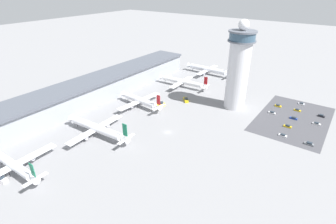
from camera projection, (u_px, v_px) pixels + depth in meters
name	position (u px, v px, depth m)	size (l,w,h in m)	color
ground_plane	(168.00, 132.00, 150.81)	(1000.00, 1000.00, 0.00)	gray
terminal_building	(87.00, 92.00, 183.79)	(202.69, 25.00, 15.84)	#9399A3
control_tower	(238.00, 68.00, 168.62)	(17.39, 17.39, 57.72)	silver
parking_lot_surface	(293.00, 119.00, 165.28)	(64.00, 40.00, 0.01)	#424247
airplane_gate_bravo	(14.00, 166.00, 116.56)	(41.59, 35.71, 12.69)	silver
airplane_gate_charlie	(97.00, 128.00, 146.13)	(38.87, 44.88, 13.55)	white
airplane_gate_delta	(140.00, 101.00, 179.37)	(37.68, 36.54, 13.12)	white
airplane_gate_echo	(182.00, 82.00, 212.95)	(31.74, 43.75, 12.28)	white
airplane_gate_foxtrot	(208.00, 69.00, 241.80)	(34.59, 44.86, 13.99)	silver
service_truck_catering	(1.00, 179.00, 113.61)	(3.76, 6.63, 2.99)	black
service_truck_fuel	(161.00, 105.00, 181.59)	(6.42, 5.47, 3.10)	black
service_truck_baggage	(186.00, 100.00, 189.21)	(7.41, 7.31, 2.68)	black
car_yellow_taxi	(321.00, 116.00, 167.42)	(1.82, 4.11, 1.58)	black
car_black_suv	(288.00, 126.00, 155.62)	(1.87, 4.45, 1.49)	black
car_white_wagon	(301.00, 104.00, 183.95)	(2.09, 4.11, 1.44)	black
car_blue_compact	(294.00, 118.00, 164.73)	(1.76, 4.56, 1.45)	black
car_navy_sedan	(283.00, 135.00, 146.54)	(1.80, 4.46, 1.36)	black
car_silver_sedan	(317.00, 124.00, 158.51)	(1.79, 4.42, 1.38)	black
car_grey_coupe	(278.00, 106.00, 180.90)	(1.94, 4.35, 1.57)	black
car_green_van	(309.00, 144.00, 138.91)	(1.98, 4.73, 1.56)	black
car_red_hatchback	(297.00, 110.00, 174.88)	(1.86, 4.33, 1.42)	black
car_maroon_suv	(272.00, 113.00, 171.55)	(1.95, 4.58, 1.48)	black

